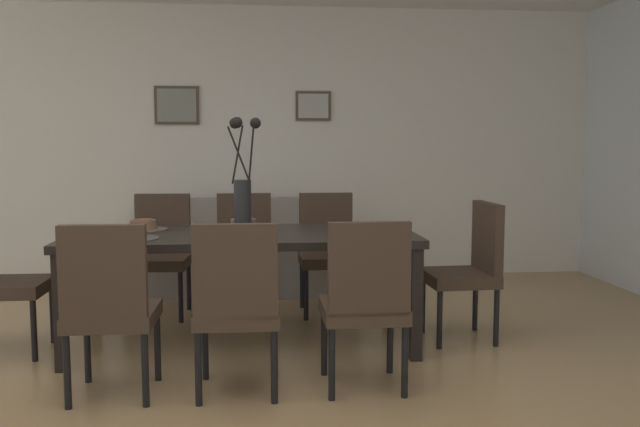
# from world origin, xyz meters

# --- Properties ---
(ground_plane) EXTENTS (9.00, 9.00, 0.00)m
(ground_plane) POSITION_xyz_m (0.00, 0.00, 0.00)
(ground_plane) COLOR tan
(back_wall_panel) EXTENTS (9.00, 0.10, 2.60)m
(back_wall_panel) POSITION_xyz_m (0.00, 3.25, 1.30)
(back_wall_panel) COLOR white
(back_wall_panel) RESTS_ON ground
(dining_table) EXTENTS (2.20, 0.93, 0.74)m
(dining_table) POSITION_xyz_m (0.21, 0.98, 0.67)
(dining_table) COLOR black
(dining_table) RESTS_ON ground
(dining_chair_near_left) EXTENTS (0.45, 0.45, 0.92)m
(dining_chair_near_left) POSITION_xyz_m (-0.45, 0.10, 0.51)
(dining_chair_near_left) COLOR #3D2D23
(dining_chair_near_left) RESTS_ON ground
(dining_chair_near_right) EXTENTS (0.47, 0.47, 0.92)m
(dining_chair_near_right) POSITION_xyz_m (-0.43, 1.86, 0.51)
(dining_chair_near_right) COLOR #3D2D23
(dining_chair_near_right) RESTS_ON ground
(dining_chair_far_left) EXTENTS (0.45, 0.45, 0.92)m
(dining_chair_far_left) POSITION_xyz_m (0.19, 0.08, 0.51)
(dining_chair_far_left) COLOR #3D2D23
(dining_chair_far_left) RESTS_ON ground
(dining_chair_far_right) EXTENTS (0.45, 0.45, 0.92)m
(dining_chair_far_right) POSITION_xyz_m (0.21, 1.85, 0.51)
(dining_chair_far_right) COLOR #3D2D23
(dining_chair_far_right) RESTS_ON ground
(dining_chair_mid_left) EXTENTS (0.44, 0.44, 0.92)m
(dining_chair_mid_left) POSITION_xyz_m (0.86, 0.09, 0.51)
(dining_chair_mid_left) COLOR #3D2D23
(dining_chair_mid_left) RESTS_ON ground
(dining_chair_mid_right) EXTENTS (0.44, 0.44, 0.92)m
(dining_chair_mid_right) POSITION_xyz_m (0.85, 1.83, 0.51)
(dining_chair_mid_right) COLOR #3D2D23
(dining_chair_mid_right) RESTS_ON ground
(dining_chair_head_east) EXTENTS (0.46, 0.46, 0.92)m
(dining_chair_head_east) POSITION_xyz_m (1.72, 0.98, 0.51)
(dining_chair_head_east) COLOR #3D2D23
(dining_chair_head_east) RESTS_ON ground
(centerpiece_vase) EXTENTS (0.21, 0.23, 0.73)m
(centerpiece_vase) POSITION_xyz_m (0.21, 0.98, 1.02)
(centerpiece_vase) COLOR #232326
(centerpiece_vase) RESTS_ON dining_table
(placemat_near_left) EXTENTS (0.32, 0.32, 0.01)m
(placemat_near_left) POSITION_xyz_m (-0.45, 0.77, 0.74)
(placemat_near_left) COLOR #4C4742
(placemat_near_left) RESTS_ON dining_table
(bowl_near_left) EXTENTS (0.17, 0.17, 0.07)m
(bowl_near_left) POSITION_xyz_m (-0.45, 0.77, 0.78)
(bowl_near_left) COLOR brown
(bowl_near_left) RESTS_ON dining_table
(placemat_near_right) EXTENTS (0.32, 0.32, 0.01)m
(placemat_near_right) POSITION_xyz_m (-0.45, 1.19, 0.74)
(placemat_near_right) COLOR #4C4742
(placemat_near_right) RESTS_ON dining_table
(bowl_near_right) EXTENTS (0.17, 0.17, 0.07)m
(bowl_near_right) POSITION_xyz_m (-0.45, 1.19, 0.78)
(bowl_near_right) COLOR brown
(bowl_near_right) RESTS_ON dining_table
(placemat_far_left) EXTENTS (0.32, 0.32, 0.01)m
(placemat_far_left) POSITION_xyz_m (0.21, 0.77, 0.74)
(placemat_far_left) COLOR #4C4742
(placemat_far_left) RESTS_ON dining_table
(bowl_far_left) EXTENTS (0.17, 0.17, 0.07)m
(bowl_far_left) POSITION_xyz_m (0.21, 0.77, 0.78)
(bowl_far_left) COLOR brown
(bowl_far_left) RESTS_ON dining_table
(placemat_far_right) EXTENTS (0.32, 0.32, 0.01)m
(placemat_far_right) POSITION_xyz_m (0.21, 1.19, 0.74)
(placemat_far_right) COLOR #4C4742
(placemat_far_right) RESTS_ON dining_table
(bowl_far_right) EXTENTS (0.17, 0.17, 0.07)m
(bowl_far_right) POSITION_xyz_m (0.21, 1.19, 0.78)
(bowl_far_right) COLOR brown
(bowl_far_right) RESTS_ON dining_table
(sofa) EXTENTS (1.79, 0.84, 0.80)m
(sofa) POSITION_xyz_m (0.09, 2.70, 0.28)
(sofa) COLOR gray
(sofa) RESTS_ON ground
(framed_picture_left) EXTENTS (0.41, 0.03, 0.36)m
(framed_picture_left) POSITION_xyz_m (-0.43, 3.18, 1.66)
(framed_picture_left) COLOR #473828
(framed_picture_center) EXTENTS (0.34, 0.03, 0.28)m
(framed_picture_center) POSITION_xyz_m (0.86, 3.18, 1.66)
(framed_picture_center) COLOR #473828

